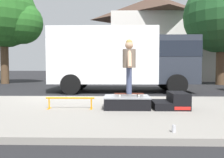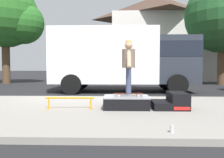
{
  "view_description": "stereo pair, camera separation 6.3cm",
  "coord_description": "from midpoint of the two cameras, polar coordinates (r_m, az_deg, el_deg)",
  "views": [
    {
      "loc": [
        1.89,
        -8.9,
        1.2
      ],
      "look_at": [
        1.7,
        -1.2,
        0.81
      ],
      "focal_mm": 36.15,
      "sensor_mm": 36.0,
      "label": 1
    },
    {
      "loc": [
        1.95,
        -8.9,
        1.2
      ],
      "look_at": [
        1.7,
        -1.2,
        0.81
      ],
      "focal_mm": 36.15,
      "sensor_mm": 36.0,
      "label": 2
    }
  ],
  "objects": [
    {
      "name": "box_truck",
      "position": [
        11.12,
        2.76,
        5.52
      ],
      "size": [
        6.91,
        2.63,
        3.05
      ],
      "color": "white",
      "rests_on": "ground"
    },
    {
      "name": "kicker_ramp",
      "position": [
        6.18,
        14.83,
        -5.58
      ],
      "size": [
        0.9,
        0.84,
        0.42
      ],
      "color": "black",
      "rests_on": "sidewalk_slab"
    },
    {
      "name": "skate_box",
      "position": [
        6.02,
        3.46,
        -5.74
      ],
      "size": [
        1.19,
        0.84,
        0.32
      ],
      "color": "black",
      "rests_on": "sidewalk_slab"
    },
    {
      "name": "skater_kid",
      "position": [
        6.0,
        4.04,
        4.37
      ],
      "size": [
        0.35,
        0.74,
        1.43
      ],
      "color": "#3F4766",
      "rests_on": "skateboard"
    },
    {
      "name": "skateboard",
      "position": [
        6.04,
        4.01,
        -3.76
      ],
      "size": [
        0.78,
        0.22,
        0.07
      ],
      "color": "#4C1E14",
      "rests_on": "skate_box"
    },
    {
      "name": "grind_rail",
      "position": [
        6.04,
        -10.84,
        -5.3
      ],
      "size": [
        1.27,
        0.28,
        0.3
      ],
      "color": "orange",
      "rests_on": "sidewalk_slab"
    },
    {
      "name": "sidewalk_slab",
      "position": [
        6.31,
        -16.48,
        -7.61
      ],
      "size": [
        50.0,
        5.0,
        0.12
      ],
      "primitive_type": "cube",
      "color": "gray",
      "rests_on": "ground"
    },
    {
      "name": "street_tree_main",
      "position": [
        18.56,
        -25.05,
        14.07
      ],
      "size": [
        5.19,
        4.72,
        7.38
      ],
      "color": "brown",
      "rests_on": "ground"
    },
    {
      "name": "house_behind",
      "position": [
        23.45,
        11.15,
        10.35
      ],
      "size": [
        9.54,
        8.22,
        8.4
      ],
      "color": "silver",
      "rests_on": "ground"
    },
    {
      "name": "ground_plane",
      "position": [
        9.19,
        -10.71,
        -4.62
      ],
      "size": [
        140.0,
        140.0,
        0.0
      ],
      "primitive_type": "plane",
      "color": "black"
    },
    {
      "name": "soda_can",
      "position": [
        3.97,
        14.91,
        -12.06
      ],
      "size": [
        0.07,
        0.07,
        0.13
      ],
      "color": "silver",
      "rests_on": "sidewalk_slab"
    }
  ]
}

